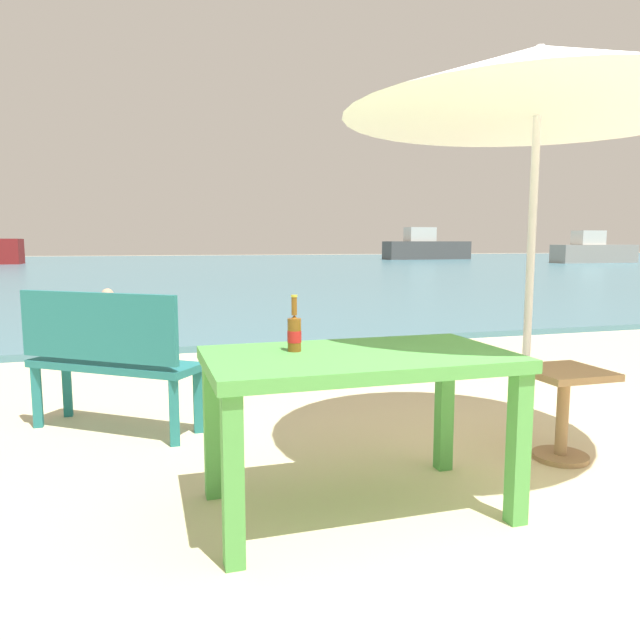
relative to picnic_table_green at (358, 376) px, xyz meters
The scene contains 9 objects.
sea_water 29.36m from the picnic_table_green, 87.97° to the left, with size 120.00×50.00×0.08m, color teal.
picnic_table_green is the anchor object (origin of this frame).
beer_bottle_amber 0.36m from the picnic_table_green, 156.28° to the left, with size 0.07×0.07×0.26m.
patio_umbrella 1.87m from the picnic_table_green, 14.28° to the left, with size 2.10×2.10×2.30m.
side_table_wood 1.43m from the picnic_table_green, 11.23° to the left, with size 0.44×0.44×0.54m.
bench_teal_center 1.96m from the picnic_table_green, 127.24° to the left, with size 1.18×1.01×0.95m.
swimmer_person 8.32m from the picnic_table_green, 100.49° to the left, with size 0.34×0.34×0.41m.
boat_cargo_ship 40.89m from the picnic_table_green, 62.71° to the left, with size 6.25×1.70×2.27m.
boat_sailboat 36.47m from the picnic_table_green, 47.02° to the left, with size 5.20×1.42×1.89m.
Camera 1 is at (-1.99, -1.86, 1.26)m, focal length 33.23 mm.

